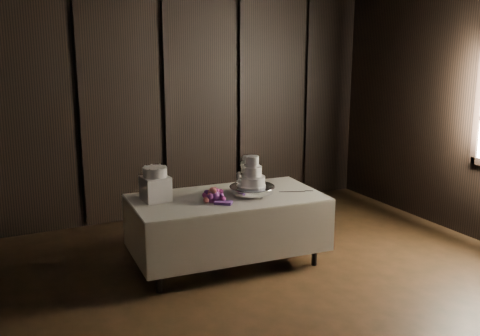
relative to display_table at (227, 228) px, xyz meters
The scene contains 8 objects.
room 1.90m from the display_table, 89.24° to the right, with size 6.08×7.08×3.08m.
display_table is the anchor object (origin of this frame).
cake_stand 0.47m from the display_table, 11.07° to the right, with size 0.48×0.48×0.09m, color silver.
wedding_cake 0.62m from the display_table, 15.15° to the right, with size 0.31×0.27×0.33m.
bouquet 0.46m from the display_table, 150.96° to the right, with size 0.28×0.38×0.18m, color #B85553, non-canonical shape.
box_pedestal 0.87m from the display_table, 165.03° to the left, with size 0.26×0.26×0.25m, color white.
small_cake 0.98m from the display_table, 165.03° to the left, with size 0.24×0.24×0.10m, color white.
cake_knife 0.79m from the display_table, 13.46° to the right, with size 0.37×0.02×0.01m, color silver.
Camera 1 is at (-2.40, -3.56, 2.39)m, focal length 42.00 mm.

